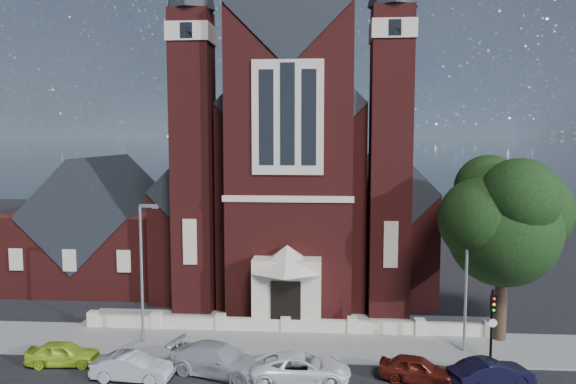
% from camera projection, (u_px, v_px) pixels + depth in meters
% --- Properties ---
extents(ground, '(120.00, 120.00, 0.00)m').
position_uv_depth(ground, '(294.00, 294.00, 42.44)').
color(ground, black).
rests_on(ground, ground).
extents(pavement_strip, '(60.00, 5.00, 0.12)m').
position_uv_depth(pavement_strip, '(283.00, 345.00, 32.02)').
color(pavement_strip, gray).
rests_on(pavement_strip, ground).
extents(forecourt_paving, '(26.00, 3.00, 0.14)m').
position_uv_depth(forecourt_paving, '(288.00, 322.00, 35.99)').
color(forecourt_paving, gray).
rests_on(forecourt_paving, ground).
extents(forecourt_wall, '(24.00, 0.40, 0.90)m').
position_uv_depth(forecourt_wall, '(286.00, 333.00, 34.00)').
color(forecourt_wall, beige).
rests_on(forecourt_wall, ground).
extents(church, '(20.01, 34.90, 29.20)m').
position_uv_depth(church, '(300.00, 178.00, 49.51)').
color(church, '#4D1614').
rests_on(church, ground).
extents(parish_hall, '(12.00, 12.20, 10.24)m').
position_uv_depth(parish_hall, '(103.00, 232.00, 46.17)').
color(parish_hall, '#4D1614').
rests_on(parish_hall, ground).
extents(street_tree, '(6.40, 6.60, 10.70)m').
position_uv_depth(street_tree, '(507.00, 224.00, 31.62)').
color(street_tree, black).
rests_on(street_tree, ground).
extents(street_lamp_left, '(1.16, 0.22, 8.09)m').
position_uv_depth(street_lamp_left, '(143.00, 266.00, 31.63)').
color(street_lamp_left, gray).
rests_on(street_lamp_left, ground).
extents(street_lamp_right, '(1.16, 0.22, 8.09)m').
position_uv_depth(street_lamp_right, '(468.00, 271.00, 30.34)').
color(street_lamp_right, gray).
rests_on(street_lamp_right, ground).
extents(traffic_signal, '(0.28, 0.42, 4.00)m').
position_uv_depth(traffic_signal, '(492.00, 317.00, 28.91)').
color(traffic_signal, black).
rests_on(traffic_signal, ground).
extents(car_lime_van, '(3.80, 1.82, 1.25)m').
position_uv_depth(car_lime_van, '(63.00, 353.00, 29.13)').
color(car_lime_van, '#A7CA28').
rests_on(car_lime_van, ground).
extents(car_silver_a, '(3.99, 1.62, 1.29)m').
position_uv_depth(car_silver_a, '(132.00, 367.00, 27.34)').
color(car_silver_a, '#ABAEB2').
rests_on(car_silver_a, ground).
extents(car_silver_b, '(5.61, 3.66, 1.51)m').
position_uv_depth(car_silver_b, '(219.00, 360.00, 27.97)').
color(car_silver_b, '#AEB0B6').
rests_on(car_silver_b, ground).
extents(car_white_suv, '(5.04, 2.63, 1.36)m').
position_uv_depth(car_white_suv, '(301.00, 368.00, 27.17)').
color(car_white_suv, white).
rests_on(car_white_suv, ground).
extents(car_dark_red, '(3.91, 2.30, 1.25)m').
position_uv_depth(car_dark_red, '(417.00, 369.00, 27.20)').
color(car_dark_red, '#4F140D').
rests_on(car_dark_red, ground).
extents(car_navy, '(4.27, 2.58, 1.33)m').
position_uv_depth(car_navy, '(491.00, 374.00, 26.54)').
color(car_navy, black).
rests_on(car_navy, ground).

